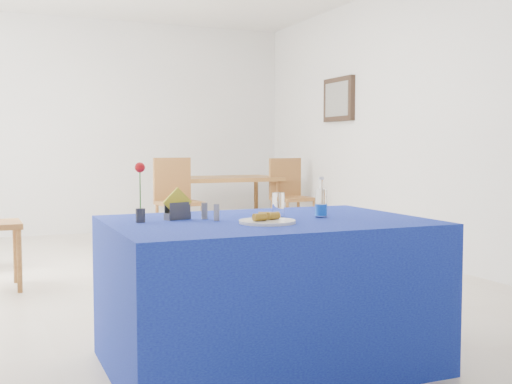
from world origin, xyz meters
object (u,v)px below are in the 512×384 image
at_px(plate, 267,222).
at_px(blue_table, 267,292).
at_px(water_bottle, 321,204).
at_px(chair_bg_left, 176,195).
at_px(chair_bg_right, 289,192).
at_px(oak_table, 223,183).

height_order(plate, blue_table, plate).
xyz_separation_m(plate, water_bottle, (0.37, 0.13, 0.06)).
bearing_deg(blue_table, chair_bg_left, 80.60).
xyz_separation_m(plate, chair_bg_left, (0.74, 4.22, -0.18)).
height_order(water_bottle, chair_bg_right, chair_bg_right).
bearing_deg(plate, water_bottle, 19.48).
height_order(blue_table, oak_table, blue_table).
bearing_deg(water_bottle, oak_table, 76.14).
height_order(plate, water_bottle, water_bottle).
height_order(oak_table, chair_bg_right, chair_bg_right).
bearing_deg(water_bottle, blue_table, 176.89).
xyz_separation_m(blue_table, oak_table, (1.46, 4.67, 0.30)).
height_order(plate, chair_bg_left, chair_bg_left).
distance_m(blue_table, chair_bg_left, 4.13).
distance_m(plate, chair_bg_right, 4.92).
distance_m(water_bottle, chair_bg_left, 4.11).
bearing_deg(chair_bg_right, water_bottle, -117.83).
bearing_deg(oak_table, plate, -107.59).
height_order(chair_bg_left, chair_bg_right, chair_bg_left).
relative_size(plate, oak_table, 0.20).
xyz_separation_m(water_bottle, chair_bg_right, (1.88, 4.24, -0.26)).
distance_m(chair_bg_left, chair_bg_right, 1.52).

